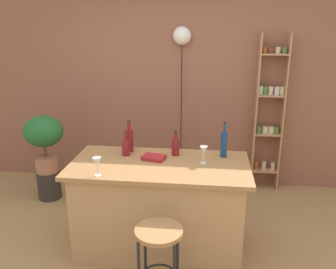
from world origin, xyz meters
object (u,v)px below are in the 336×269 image
Objects in this scene: spice_shelf at (269,114)px; cookbook at (154,157)px; bottle_olive_oil at (224,144)px; bottle_soda_blue at (176,146)px; wine_glass_left at (204,151)px; wine_glass_center at (97,163)px; potted_plant at (44,137)px; bottle_wine_red at (126,147)px; pendant_globe_light at (182,38)px; plant_stool at (49,184)px; bottle_vinegar at (129,140)px; bar_stool at (159,246)px.

spice_shelf reaches higher than cookbook.
bottle_olive_oil is 1.67× the size of cookbook.
bottle_soda_blue is 0.25m from cookbook.
wine_glass_left is 0.97m from wine_glass_center.
potted_plant is at bearing 163.44° from bottle_olive_oil.
bottle_wine_red is at bearing 75.53° from wine_glass_center.
bottle_olive_oil is 1.68m from pendant_globe_light.
wine_glass_center is at bearing -48.78° from potted_plant.
bottle_wine_red is 0.77m from wine_glass_left.
potted_plant reaches higher than plant_stool.
plant_stool is 1.58m from bottle_vinegar.
wine_glass_center reaches higher than bar_stool.
bottle_vinegar is 0.35m from cookbook.
wine_glass_left is (0.32, 0.73, 0.54)m from bar_stool.
bottle_olive_oil is at bearing 28.10° from wine_glass_center.
bottle_soda_blue is 0.77× the size of bottle_vinegar.
spice_shelf is 6.33× the size of bottle_vinegar.
pendant_globe_light is at bearing 71.31° from bottle_vinegar.
wine_glass_left is 0.08× the size of pendant_globe_light.
wine_glass_center is 0.78× the size of cookbook.
spice_shelf is 2.84× the size of potted_plant.
cookbook is at bearing -95.73° from pendant_globe_light.
bar_stool is 1.78× the size of bottle_olive_oil.
bar_stool is 2.50m from spice_shelf.
bottle_wine_red is (1.19, -0.71, 0.17)m from potted_plant.
bottle_wine_red reaches higher than plant_stool.
pendant_globe_light is at bearing 102.48° from wine_glass_left.
bottle_soda_blue is at bearing 7.33° from bottle_wine_red.
bottle_vinegar is 0.64m from wine_glass_center.
pendant_globe_light is (-0.33, 1.48, 0.95)m from wine_glass_left.
wine_glass_center is (-0.13, -0.51, 0.03)m from bottle_wine_red.
bottle_vinegar is 0.94m from bottle_olive_oil.
wine_glass_center is (-1.08, -0.58, -0.02)m from bottle_olive_oil.
bottle_wine_red reaches higher than potted_plant.
bottle_vinegar reaches higher than wine_glass_left.
cookbook is (0.29, -0.08, -0.07)m from bottle_wine_red.
bar_stool is 1.19m from bottle_vinegar.
cookbook is 0.10× the size of pendant_globe_light.
pendant_globe_light is at bearing 90.27° from bar_stool.
potted_plant is 1.40m from bottle_wine_red.
wine_glass_left is (0.76, -0.12, 0.03)m from bottle_wine_red.
wine_glass_center is at bearing -156.29° from wine_glass_left.
bottle_soda_blue is at bearing -130.63° from spice_shelf.
pendant_globe_light is (0.43, 1.37, 0.98)m from bottle_wine_red.
cookbook is (1.48, -0.78, 0.74)m from plant_stool.
bottle_vinegar is at bearing 158.30° from cookbook.
pendant_globe_light reaches higher than wine_glass_center.
bar_stool is at bearing -43.49° from plant_stool.
pendant_globe_light reaches higher than wine_glass_left.
plant_stool is 1.52× the size of bottle_wine_red.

